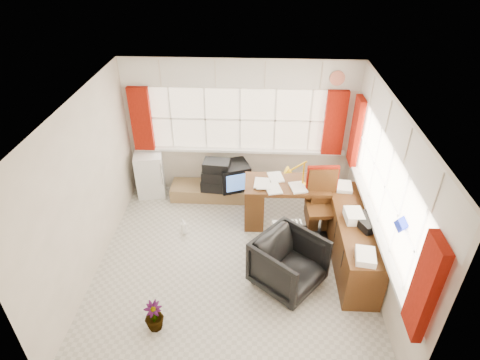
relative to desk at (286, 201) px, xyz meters
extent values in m
plane|color=beige|center=(-0.80, -1.05, -0.43)|extent=(4.00, 4.00, 0.00)
plane|color=beige|center=(-0.80, 0.95, 0.82)|extent=(4.00, 0.00, 4.00)
plane|color=beige|center=(-0.80, -3.05, 0.82)|extent=(4.00, 0.00, 4.00)
plane|color=beige|center=(-2.80, -1.05, 0.82)|extent=(0.00, 4.00, 4.00)
plane|color=beige|center=(1.20, -1.05, 0.82)|extent=(0.00, 4.00, 4.00)
plane|color=white|center=(-0.80, -1.05, 2.07)|extent=(4.00, 4.00, 0.00)
plane|color=#FFEAC9|center=(-0.80, 0.93, 1.02)|extent=(3.60, 0.00, 3.60)
cube|color=white|center=(-0.80, 0.89, 0.44)|extent=(3.70, 0.12, 0.05)
cube|color=white|center=(-2.00, 0.92, 1.02)|extent=(0.03, 0.02, 1.10)
cube|color=white|center=(-1.40, 0.92, 1.02)|extent=(0.03, 0.02, 1.10)
cube|color=white|center=(-0.80, 0.92, 1.02)|extent=(0.03, 0.02, 1.10)
cube|color=white|center=(-0.20, 0.92, 1.02)|extent=(0.03, 0.02, 1.10)
cube|color=white|center=(0.40, 0.92, 1.02)|extent=(0.03, 0.02, 1.10)
plane|color=#FFEAC9|center=(1.18, -1.05, 1.02)|extent=(0.00, 3.60, 3.60)
cube|color=white|center=(1.14, -1.05, 0.44)|extent=(0.12, 3.70, 0.05)
cube|color=white|center=(1.17, -2.25, 1.02)|extent=(0.02, 0.03, 1.10)
cube|color=white|center=(1.17, -1.65, 1.02)|extent=(0.02, 0.03, 1.10)
cube|color=white|center=(1.17, -1.05, 1.02)|extent=(0.02, 0.03, 1.10)
cube|color=white|center=(1.17, -0.45, 1.02)|extent=(0.02, 0.03, 1.10)
cube|color=white|center=(1.17, 0.15, 1.02)|extent=(0.02, 0.03, 1.10)
cube|color=maroon|center=(-2.50, 0.85, 1.02)|extent=(0.35, 0.10, 1.15)
cube|color=maroon|center=(0.80, 0.85, 1.02)|extent=(0.35, 0.10, 1.15)
cube|color=maroon|center=(1.10, 0.55, 1.02)|extent=(0.10, 0.35, 1.15)
cube|color=maroon|center=(1.10, -2.75, 1.02)|extent=(0.10, 0.35, 1.15)
cube|color=silver|center=(-0.80, 0.91, 1.82)|extent=(3.95, 0.08, 0.48)
cube|color=silver|center=(1.16, -1.05, 1.82)|extent=(0.08, 3.95, 0.48)
cube|color=#573114|center=(0.00, 0.00, 0.32)|extent=(1.37, 0.70, 0.06)
cube|color=#573114|center=(-0.52, -0.01, -0.07)|extent=(0.33, 0.61, 0.72)
cube|color=#573114|center=(0.52, 0.01, -0.07)|extent=(0.33, 0.61, 0.72)
cube|color=white|center=(0.00, 0.00, 0.36)|extent=(0.24, 0.32, 0.02)
cube|color=white|center=(0.00, 0.00, 0.36)|extent=(0.24, 0.32, 0.02)
cube|color=white|center=(0.00, 0.00, 0.37)|extent=(0.24, 0.32, 0.02)
cube|color=white|center=(0.00, 0.00, 0.37)|extent=(0.24, 0.32, 0.02)
cube|color=white|center=(0.00, 0.00, 0.37)|extent=(0.24, 0.32, 0.02)
cylinder|color=#E2AE09|center=(0.24, -0.04, 0.36)|extent=(0.11, 0.11, 0.02)
cylinder|color=#E2AE09|center=(0.24, -0.04, 0.56)|extent=(0.03, 0.03, 0.41)
cone|color=#E2AE09|center=(0.24, -0.04, 0.73)|extent=(0.16, 0.13, 0.17)
cube|color=black|center=(0.54, -0.39, -0.41)|extent=(0.54, 0.54, 0.04)
cylinder|color=silver|center=(0.54, -0.39, -0.15)|extent=(0.07, 0.07, 0.58)
cube|color=#573114|center=(0.54, -0.39, 0.14)|extent=(0.52, 0.50, 0.07)
cube|color=#573114|center=(0.52, -0.15, 0.45)|extent=(0.45, 0.09, 0.55)
cube|color=maroon|center=(0.52, -0.15, 0.48)|extent=(0.49, 0.10, 0.58)
imported|color=black|center=(-0.02, -1.40, -0.05)|extent=(1.18, 1.18, 0.77)
cube|color=white|center=(0.01, -0.74, -0.39)|extent=(0.41, 0.21, 0.08)
cube|color=white|center=(-0.17, -0.77, -0.10)|extent=(0.04, 0.12, 0.50)
cube|color=white|center=(-0.11, -0.76, -0.10)|extent=(0.04, 0.12, 0.50)
cube|color=white|center=(-0.05, -0.75, -0.10)|extent=(0.04, 0.12, 0.50)
cube|color=white|center=(0.01, -0.74, -0.10)|extent=(0.04, 0.12, 0.50)
cube|color=white|center=(0.06, -0.74, -0.10)|extent=(0.04, 0.12, 0.50)
cube|color=white|center=(0.12, -0.73, -0.10)|extent=(0.04, 0.12, 0.50)
cube|color=white|center=(0.18, -0.72, -0.10)|extent=(0.04, 0.12, 0.50)
cube|color=#573114|center=(0.93, -0.85, -0.06)|extent=(0.50, 2.00, 0.75)
cube|color=white|center=(0.90, -1.65, 0.37)|extent=(0.24, 0.32, 0.10)
cube|color=white|center=(0.90, -0.85, 0.37)|extent=(0.24, 0.32, 0.10)
cube|color=white|center=(0.90, -0.05, 0.37)|extent=(0.24, 0.32, 0.10)
cube|color=black|center=(1.06, -0.98, 0.38)|extent=(0.42, 0.46, 0.13)
cube|color=olive|center=(-1.35, 0.67, -0.31)|extent=(1.40, 0.50, 0.25)
cube|color=black|center=(-0.91, 0.65, 0.05)|extent=(0.65, 0.62, 0.47)
cube|color=#4776CA|center=(-0.82, 0.42, 0.05)|extent=(0.38, 0.16, 0.32)
cube|color=black|center=(-1.20, 0.57, -0.08)|extent=(0.57, 0.39, 0.20)
cube|color=black|center=(-1.20, 0.57, 0.11)|extent=(0.53, 0.37, 0.19)
cube|color=black|center=(-1.20, 0.57, 0.30)|extent=(0.48, 0.35, 0.18)
cube|color=white|center=(-2.45, 0.75, -0.02)|extent=(0.57, 0.57, 0.83)
cube|color=silver|center=(-2.18, 0.55, 0.11)|extent=(0.02, 0.02, 0.44)
imported|color=white|center=(-1.66, -0.39, -0.30)|extent=(0.14, 0.14, 0.27)
imported|color=#88CABF|center=(-0.54, 0.01, -0.33)|extent=(0.12, 0.12, 0.21)
imported|color=black|center=(-1.71, -2.22, -0.22)|extent=(0.30, 0.30, 0.43)
camera|label=1|loc=(-0.49, -5.41, 3.89)|focal=30.00mm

